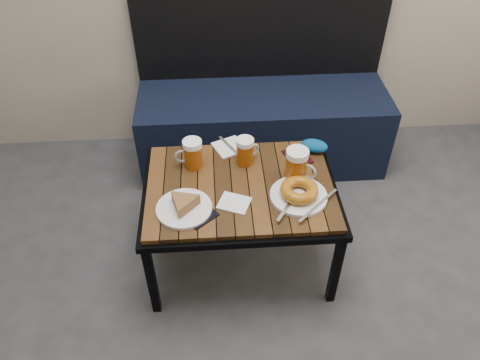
{
  "coord_description": "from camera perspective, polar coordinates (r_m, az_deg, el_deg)",
  "views": [
    {
      "loc": [
        -0.09,
        -0.49,
        1.83
      ],
      "look_at": [
        0.01,
        0.99,
        0.5
      ],
      "focal_mm": 35.0,
      "sensor_mm": 36.0,
      "label": 1
    }
  ],
  "objects": [
    {
      "name": "beer_mug_left",
      "position": [
        2.07,
        -5.84,
        3.22
      ],
      "size": [
        0.12,
        0.09,
        0.14
      ],
      "rotation": [
        0.0,
        0.0,
        3.15
      ],
      "color": "#8F410B",
      "rests_on": "cafe_table"
    },
    {
      "name": "napkin_right",
      "position": [
        1.92,
        -0.71,
        -2.84
      ],
      "size": [
        0.15,
        0.14,
        0.01
      ],
      "rotation": [
        0.0,
        0.0,
        -0.4
      ],
      "color": "white",
      "rests_on": "cafe_table"
    },
    {
      "name": "bench",
      "position": [
        2.75,
        2.73,
        7.42
      ],
      "size": [
        1.4,
        0.5,
        0.95
      ],
      "color": "black",
      "rests_on": "ground"
    },
    {
      "name": "plate_pie",
      "position": [
        1.89,
        -6.86,
        -3.1
      ],
      "size": [
        0.23,
        0.23,
        0.06
      ],
      "color": "white",
      "rests_on": "cafe_table"
    },
    {
      "name": "cafe_table",
      "position": [
        2.04,
        -0.0,
        -1.51
      ],
      "size": [
        0.84,
        0.62,
        0.47
      ],
      "color": "black",
      "rests_on": "ground"
    },
    {
      "name": "passport_navy",
      "position": [
        1.88,
        -4.79,
        -4.44
      ],
      "size": [
        0.15,
        0.15,
        0.01
      ],
      "primitive_type": "cube",
      "rotation": [
        0.0,
        0.0,
        -0.88
      ],
      "color": "black",
      "rests_on": "cafe_table"
    },
    {
      "name": "knit_pouch",
      "position": [
        2.2,
        9.04,
        4.13
      ],
      "size": [
        0.15,
        0.12,
        0.05
      ],
      "primitive_type": "ellipsoid",
      "rotation": [
        0.0,
        0.0,
        -0.34
      ],
      "color": "navy",
      "rests_on": "cafe_table"
    },
    {
      "name": "passport_burgundy",
      "position": [
        2.16,
        7.02,
        2.84
      ],
      "size": [
        0.14,
        0.16,
        0.01
      ],
      "primitive_type": "cube",
      "rotation": [
        0.0,
        0.0,
        0.37
      ],
      "color": "black",
      "rests_on": "cafe_table"
    },
    {
      "name": "napkin_left",
      "position": [
        2.2,
        -1.29,
        4.02
      ],
      "size": [
        0.17,
        0.17,
        0.01
      ],
      "rotation": [
        0.0,
        0.0,
        0.42
      ],
      "color": "white",
      "rests_on": "cafe_table"
    },
    {
      "name": "beer_mug_centre",
      "position": [
        2.08,
        0.66,
        3.57
      ],
      "size": [
        0.12,
        0.1,
        0.13
      ],
      "rotation": [
        0.0,
        0.0,
        0.5
      ],
      "color": "#8F410B",
      "rests_on": "cafe_table"
    },
    {
      "name": "plate_bagel",
      "position": [
        1.95,
        7.2,
        -1.55
      ],
      "size": [
        0.28,
        0.28,
        0.07
      ],
      "color": "white",
      "rests_on": "cafe_table"
    },
    {
      "name": "beer_mug_right",
      "position": [
        2.0,
        6.97,
        1.8
      ],
      "size": [
        0.15,
        0.13,
        0.15
      ],
      "rotation": [
        0.0,
        0.0,
        -0.55
      ],
      "color": "#8F410B",
      "rests_on": "cafe_table"
    }
  ]
}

